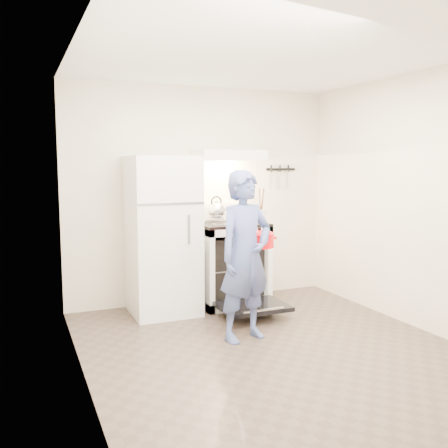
% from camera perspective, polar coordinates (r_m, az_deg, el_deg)
% --- Properties ---
extents(floor, '(3.60, 3.60, 0.00)m').
position_cam_1_polar(floor, '(4.53, 5.67, -14.07)').
color(floor, '#493D32').
rests_on(floor, ground).
extents(back_wall, '(3.20, 0.02, 2.50)m').
position_cam_1_polar(back_wall, '(5.88, -2.58, 3.30)').
color(back_wall, '#F1E5CA').
rests_on(back_wall, ground).
extents(refrigerator, '(0.70, 0.70, 1.70)m').
position_cam_1_polar(refrigerator, '(5.41, -7.04, -1.31)').
color(refrigerator, white).
rests_on(refrigerator, floor).
extents(stove_body, '(0.76, 0.65, 0.92)m').
position_cam_1_polar(stove_body, '(5.77, 0.74, -4.67)').
color(stove_body, white).
rests_on(stove_body, floor).
extents(cooktop, '(0.76, 0.65, 0.03)m').
position_cam_1_polar(cooktop, '(5.70, 0.74, 0.01)').
color(cooktop, black).
rests_on(cooktop, stove_body).
extents(backsplash, '(0.76, 0.07, 0.20)m').
position_cam_1_polar(backsplash, '(5.95, -0.35, 1.42)').
color(backsplash, white).
rests_on(backsplash, cooktop).
extents(oven_door, '(0.70, 0.54, 0.04)m').
position_cam_1_polar(oven_door, '(5.33, 3.32, -9.38)').
color(oven_door, black).
rests_on(oven_door, floor).
extents(oven_rack, '(0.60, 0.52, 0.01)m').
position_cam_1_polar(oven_rack, '(5.78, 0.73, -4.87)').
color(oven_rack, slate).
rests_on(oven_rack, stove_body).
extents(range_hood, '(0.76, 0.50, 0.12)m').
position_cam_1_polar(range_hood, '(5.73, 0.45, 7.82)').
color(range_hood, white).
rests_on(range_hood, back_wall).
extents(knife_strip, '(0.40, 0.02, 0.03)m').
position_cam_1_polar(knife_strip, '(6.30, 6.50, 6.24)').
color(knife_strip, black).
rests_on(knife_strip, back_wall).
extents(pizza_stone, '(0.32, 0.32, 0.02)m').
position_cam_1_polar(pizza_stone, '(5.78, -0.20, -4.72)').
color(pizza_stone, '#8A6548').
rests_on(pizza_stone, oven_rack).
extents(tea_kettle, '(0.25, 0.20, 0.30)m').
position_cam_1_polar(tea_kettle, '(5.71, -0.88, 1.69)').
color(tea_kettle, '#BCBCC1').
rests_on(tea_kettle, cooktop).
extents(utensil_jar, '(0.10, 0.10, 0.13)m').
position_cam_1_polar(utensil_jar, '(5.56, 4.30, 0.97)').
color(utensil_jar, silver).
rests_on(utensil_jar, cooktop).
extents(person, '(0.65, 0.51, 1.56)m').
position_cam_1_polar(person, '(4.56, 2.44, -3.67)').
color(person, '#31507A').
rests_on(person, floor).
extents(dutch_oven, '(0.36, 0.29, 0.23)m').
position_cam_1_polar(dutch_oven, '(4.93, 4.06, -1.91)').
color(dutch_oven, red).
rests_on(dutch_oven, person).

